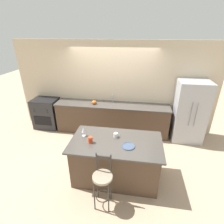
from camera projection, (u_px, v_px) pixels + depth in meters
ground_plane at (110, 137)px, 5.24m from camera, size 18.00×18.00×0.00m
wall_back at (113, 87)px, 5.28m from camera, size 6.00×0.07×2.70m
back_counter at (112, 118)px, 5.37m from camera, size 3.39×0.67×0.93m
sink_faucet at (113, 97)px, 5.29m from camera, size 0.02×0.13×0.22m
kitchen_island at (116, 159)px, 3.66m from camera, size 1.83×1.03×0.92m
refrigerator at (189, 112)px, 4.85m from camera, size 0.82×0.72×1.74m
oven_range at (47, 113)px, 5.66m from camera, size 0.77×0.63×0.96m
bar_stool_near at (103, 181)px, 3.01m from camera, size 0.35×0.35×1.06m
dinner_plate at (128, 146)px, 3.31m from camera, size 0.25×0.25×0.02m
wine_glass at (84, 130)px, 3.59m from camera, size 0.08×0.08×0.20m
coffee_mug at (116, 135)px, 3.60m from camera, size 0.12×0.09×0.09m
tumbler_cup at (90, 140)px, 3.41m from camera, size 0.09×0.09×0.12m
pumpkin_decoration at (94, 102)px, 5.16m from camera, size 0.14×0.14×0.13m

